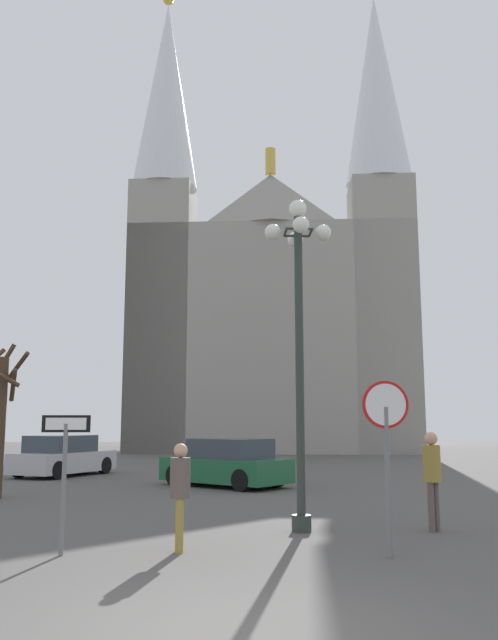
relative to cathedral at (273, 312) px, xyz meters
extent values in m
cube|color=gray|center=(0.11, 1.10, -2.33)|extent=(19.97, 14.56, 14.89)
pyramid|color=gray|center=(-0.41, -4.28, 6.86)|extent=(6.75, 2.62, 3.50)
cylinder|color=gold|center=(-0.41, -4.28, 9.51)|extent=(0.70, 0.70, 1.80)
cube|color=gray|center=(-7.66, -2.54, -0.82)|extent=(4.45, 4.45, 17.92)
cone|color=silver|center=(-7.66, -2.54, 15.15)|extent=(4.48, 4.48, 14.01)
sphere|color=gold|center=(-7.66, -2.54, 22.55)|extent=(0.80, 0.80, 0.80)
cube|color=gray|center=(7.03, -3.95, -0.82)|extent=(4.45, 4.45, 17.92)
cone|color=silver|center=(7.03, -3.95, 15.15)|extent=(4.48, 4.48, 14.01)
cylinder|color=slate|center=(-0.93, -35.87, -8.67)|extent=(0.08, 0.08, 2.21)
cylinder|color=red|center=(-0.93, -35.87, -7.53)|extent=(0.72, 0.10, 0.72)
cylinder|color=white|center=(-0.93, -35.89, -7.53)|extent=(0.63, 0.06, 0.64)
cylinder|color=slate|center=(-5.82, -35.51, -8.80)|extent=(0.07, 0.07, 1.95)
cube|color=black|center=(-5.82, -35.51, -7.82)|extent=(0.74, 0.03, 0.26)
cube|color=white|center=(-5.82, -35.52, -7.82)|extent=(0.62, 0.01, 0.18)
cylinder|color=#2D3833|center=(-1.96, -33.51, -6.80)|extent=(0.16, 0.16, 5.96)
cylinder|color=#2D3833|center=(-1.96, -33.51, -9.63)|extent=(0.36, 0.36, 0.30)
sphere|color=white|center=(-1.96, -33.51, -3.65)|extent=(0.35, 0.35, 0.35)
sphere|color=white|center=(-1.47, -33.51, -4.13)|extent=(0.32, 0.32, 0.32)
cylinder|color=#2D3833|center=(-1.71, -33.51, -4.13)|extent=(0.05, 0.50, 0.05)
sphere|color=white|center=(-1.96, -33.02, -4.13)|extent=(0.32, 0.32, 0.32)
cylinder|color=#2D3833|center=(-1.96, -33.27, -4.13)|extent=(0.50, 0.05, 0.05)
sphere|color=white|center=(-2.46, -33.51, -4.13)|extent=(0.32, 0.32, 0.32)
cylinder|color=#2D3833|center=(-2.21, -33.51, -4.13)|extent=(0.05, 0.50, 0.05)
sphere|color=white|center=(-1.96, -34.01, -4.13)|extent=(0.32, 0.32, 0.32)
cylinder|color=#2D3833|center=(-1.96, -33.76, -4.13)|extent=(0.50, 0.05, 0.05)
cylinder|color=#473323|center=(-9.11, -27.91, -6.81)|extent=(0.39, 0.70, 0.88)
cylinder|color=#473323|center=(-9.21, -28.36, -6.64)|extent=(0.78, 0.50, 0.51)
cylinder|color=#473323|center=(-9.06, -27.70, -6.26)|extent=(0.79, 0.79, 0.71)
cylinder|color=#473323|center=(-9.37, -27.81, -6.07)|extent=(0.54, 0.17, 0.81)
cube|color=#1E5B38|center=(-3.35, -25.03, -9.27)|extent=(4.25, 4.07, 0.71)
cube|color=#333D47|center=(-3.20, -25.16, -8.61)|extent=(2.80, 2.75, 0.60)
cylinder|color=black|center=(-4.93, -24.74, -9.46)|extent=(0.62, 0.59, 0.64)
cylinder|color=black|center=(-3.82, -23.49, -9.46)|extent=(0.62, 0.59, 0.64)
cylinder|color=black|center=(-2.88, -26.56, -9.46)|extent=(0.62, 0.59, 0.64)
cylinder|color=black|center=(-1.77, -25.32, -9.46)|extent=(0.62, 0.59, 0.64)
cube|color=#B7B7BC|center=(-9.38, -20.79, -9.27)|extent=(3.44, 4.50, 0.72)
cube|color=#333D47|center=(-9.47, -20.97, -8.60)|extent=(2.49, 2.79, 0.61)
cylinder|color=black|center=(-9.52, -19.17, -9.46)|extent=(0.47, 0.67, 0.64)
cylinder|color=black|center=(-8.02, -19.89, -9.46)|extent=(0.47, 0.67, 0.64)
cylinder|color=black|center=(-10.73, -21.69, -9.46)|extent=(0.47, 0.67, 0.64)
cylinder|color=black|center=(-9.23, -22.41, -9.46)|extent=(0.47, 0.67, 0.64)
cylinder|color=#594C47|center=(0.53, -33.55, -9.33)|extent=(0.12, 0.12, 0.89)
cylinder|color=#594C47|center=(0.40, -33.65, -9.33)|extent=(0.12, 0.12, 0.89)
cylinder|color=olive|center=(0.47, -33.60, -8.56)|extent=(0.32, 0.32, 0.67)
sphere|color=tan|center=(0.47, -33.60, -8.10)|extent=(0.24, 0.24, 0.24)
cylinder|color=olive|center=(-4.07, -35.25, -9.37)|extent=(0.12, 0.12, 0.82)
cylinder|color=olive|center=(-4.06, -35.41, -9.37)|extent=(0.12, 0.12, 0.82)
cylinder|color=#594C47|center=(-4.07, -35.33, -8.66)|extent=(0.32, 0.32, 0.61)
sphere|color=tan|center=(-4.07, -35.33, -8.24)|extent=(0.22, 0.22, 0.22)
camera|label=1|loc=(-3.37, -45.77, -7.79)|focal=36.52mm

